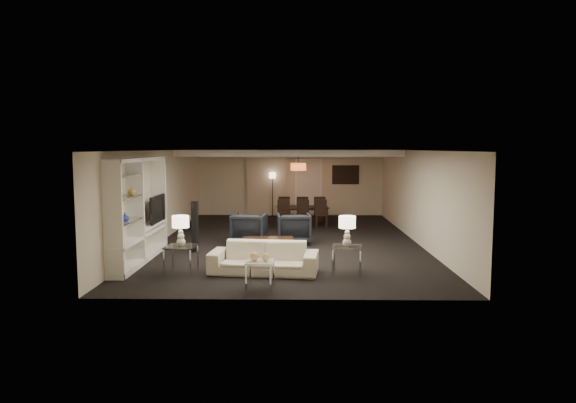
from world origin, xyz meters
The scene contains 35 objects.
floor centered at (0.00, 0.00, 0.00)m, with size 11.00×11.00×0.00m, color black.
ceiling centered at (0.00, 0.00, 2.50)m, with size 7.00×11.00×0.02m, color silver.
wall_back centered at (0.00, 5.50, 1.25)m, with size 7.00×0.02×2.50m, color beige.
wall_front centered at (0.00, -5.50, 1.25)m, with size 7.00×0.02×2.50m, color beige.
wall_left centered at (-3.50, 0.00, 1.25)m, with size 0.02×11.00×2.50m, color beige.
wall_right centered at (3.50, 0.00, 1.25)m, with size 0.02×11.00×2.50m, color beige.
ceiling_soffit centered at (0.00, 3.50, 2.40)m, with size 7.00×4.00×0.20m, color silver.
curtains centered at (-0.90, 5.42, 1.20)m, with size 1.50×0.12×2.40m, color beige.
door centered at (0.70, 5.47, 1.05)m, with size 0.90×0.05×2.10m, color silver.
painting centered at (2.10, 5.46, 1.55)m, with size 0.95×0.04×0.65m, color #142D38.
media_unit centered at (-3.31, -2.60, 1.18)m, with size 0.38×3.40×2.35m, color white, non-canonical shape.
pendant_light centered at (0.30, 3.50, 1.92)m, with size 0.52×0.52×0.24m, color #D8591E.
sofa centered at (-0.44, -3.67, 0.32)m, with size 2.20×0.86×0.64m, color beige.
coffee_table centered at (-0.44, -2.07, 0.22)m, with size 1.21×0.71×0.43m, color black, non-canonical shape.
armchair_left centered at (-1.04, -0.37, 0.41)m, with size 0.88×0.90×0.82m, color black.
armchair_right centered at (0.16, -0.37, 0.41)m, with size 0.88×0.90×0.82m, color black.
side_table_left centered at (-2.14, -3.67, 0.28)m, with size 0.60×0.60×0.56m, color silver, non-canonical shape.
side_table_right centered at (1.26, -3.67, 0.28)m, with size 0.60×0.60×0.56m, color silver, non-canonical shape.
table_lamp_left centered at (-2.14, -3.67, 0.88)m, with size 0.34×0.34×0.62m, color beige, non-canonical shape.
table_lamp_right centered at (1.26, -3.67, 0.88)m, with size 0.34×0.34×0.62m, color beige, non-canonical shape.
marble_table centered at (-0.44, -4.77, 0.25)m, with size 0.50×0.50×0.50m, color white, non-canonical shape.
gold_gourd_a centered at (-0.54, -4.77, 0.58)m, with size 0.16×0.16×0.16m, color #E2C177.
gold_gourd_b centered at (-0.34, -4.77, 0.57)m, with size 0.14×0.14×0.14m, color #E0C677.
television centered at (-3.28, -1.61, 1.08)m, with size 0.15×1.16×0.67m, color black.
vase_blue centered at (-3.31, -3.57, 1.15)m, with size 0.17×0.17×0.18m, color #2941B4.
vase_amber centered at (-3.31, -3.08, 1.65)m, with size 0.17×0.17×0.18m, color #B9933D.
floor_speaker centered at (-2.28, -1.51, 0.63)m, with size 0.14×0.14×1.26m, color black.
dining_table centered at (0.43, 3.04, 0.30)m, with size 1.72×0.96×0.60m, color black.
chair_nl centered at (-0.17, 2.39, 0.45)m, with size 0.42×0.42×0.90m, color black, non-canonical shape.
chair_nm centered at (0.43, 2.39, 0.45)m, with size 0.42×0.42×0.90m, color black, non-canonical shape.
chair_nr centered at (1.03, 2.39, 0.45)m, with size 0.42×0.42×0.90m, color black, non-canonical shape.
chair_fl centered at (-0.17, 3.69, 0.45)m, with size 0.42×0.42×0.90m, color black, non-canonical shape.
chair_fm centered at (0.43, 3.69, 0.45)m, with size 0.42×0.42×0.90m, color black, non-canonical shape.
chair_fr centered at (1.03, 3.69, 0.45)m, with size 0.42×0.42×0.90m, color black, non-canonical shape.
floor_lamp centered at (-0.66, 5.20, 0.82)m, with size 0.24×0.24×1.65m, color black, non-canonical shape.
Camera 1 is at (0.21, -13.99, 2.57)m, focal length 32.00 mm.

